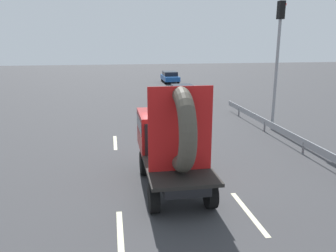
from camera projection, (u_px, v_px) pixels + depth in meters
name	position (u px, v px, depth m)	size (l,w,h in m)	color
ground_plane	(183.00, 185.00, 11.70)	(120.00, 120.00, 0.00)	#38383A
flatbed_truck	(171.00, 137.00, 11.47)	(2.02, 4.81, 3.62)	black
distant_sedan	(183.00, 93.00, 27.04)	(1.80, 4.21, 1.37)	black
traffic_light	(278.00, 50.00, 17.87)	(0.42, 0.36, 6.82)	gray
guardrail	(282.00, 131.00, 16.57)	(0.10, 15.41, 0.71)	gray
lane_dash_left_near	(120.00, 231.00, 8.90)	(2.06, 0.16, 0.01)	beige
lane_dash_left_far	(115.00, 143.00, 16.54)	(2.34, 0.16, 0.01)	beige
lane_dash_right_near	(248.00, 213.00, 9.83)	(2.61, 0.16, 0.01)	beige
lane_dash_right_far	(187.00, 136.00, 17.65)	(2.22, 0.16, 0.01)	beige
oncoming_car	(170.00, 77.00, 39.59)	(1.70, 3.96, 1.29)	black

